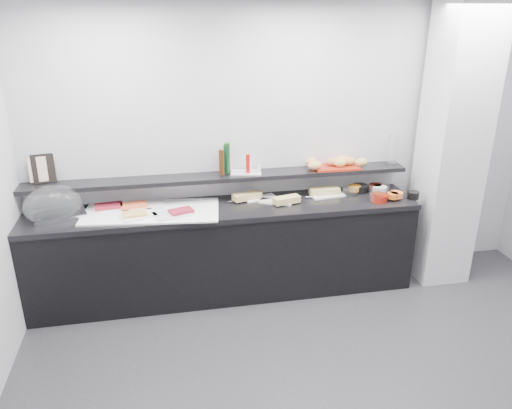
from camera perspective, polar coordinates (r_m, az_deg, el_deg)
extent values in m
plane|color=#2D2D30|center=(3.85, 11.54, -21.72)|extent=(5.00, 5.00, 0.00)
cube|color=#B3B5BA|center=(4.87, 4.00, 6.57)|extent=(5.00, 0.02, 2.70)
cube|color=silver|center=(5.16, 21.46, 5.96)|extent=(0.50, 0.50, 2.70)
cube|color=black|center=(4.81, -3.51, -5.49)|extent=(3.60, 0.60, 0.85)
cube|color=black|center=(4.62, -3.64, -0.53)|extent=(3.62, 0.62, 0.05)
cube|color=black|center=(4.69, -3.99, 3.15)|extent=(3.60, 0.25, 0.04)
cube|color=#B9BBC0|center=(4.69, -21.53, -1.11)|extent=(0.49, 0.39, 0.04)
ellipsoid|color=silver|center=(4.65, -22.20, -0.02)|extent=(0.58, 0.49, 0.34)
cube|color=white|center=(4.57, -11.85, -0.77)|extent=(1.25, 0.70, 0.01)
cube|color=white|center=(4.71, -16.50, -0.33)|extent=(0.28, 0.19, 0.01)
cube|color=maroon|center=(4.70, -16.48, -0.16)|extent=(0.26, 0.18, 0.02)
cube|color=silver|center=(4.66, -12.40, -0.15)|extent=(0.31, 0.21, 0.01)
cube|color=#F85A32|center=(4.66, -13.80, -0.05)|extent=(0.25, 0.18, 0.02)
cube|color=white|center=(4.47, -13.32, -1.23)|extent=(0.35, 0.29, 0.01)
cube|color=#D6A753|center=(4.46, -13.68, -1.05)|extent=(0.22, 0.16, 0.02)
cube|color=silver|center=(4.45, -9.47, -1.05)|extent=(0.38, 0.31, 0.01)
cube|color=maroon|center=(4.45, -8.55, -0.73)|extent=(0.24, 0.19, 0.02)
cube|color=white|center=(4.78, 0.49, 0.74)|extent=(0.33, 0.20, 0.01)
cube|color=tan|center=(4.73, -1.04, 0.99)|extent=(0.29, 0.18, 0.06)
cylinder|color=#AAADB1|center=(4.69, -2.38, 0.46)|extent=(0.15, 0.06, 0.01)
cube|color=silver|center=(4.70, 2.28, 0.32)|extent=(0.34, 0.25, 0.01)
cube|color=tan|center=(4.65, 3.52, 0.55)|extent=(0.27, 0.15, 0.06)
cylinder|color=silver|center=(4.67, 4.40, 0.28)|extent=(0.14, 0.10, 0.01)
cube|color=white|center=(4.90, 8.19, 1.04)|extent=(0.35, 0.19, 0.01)
cube|color=tan|center=(4.90, 7.82, 1.54)|extent=(0.30, 0.13, 0.06)
cylinder|color=silver|center=(4.81, 6.65, 0.88)|extent=(0.16, 0.03, 0.01)
cylinder|color=white|center=(4.96, 10.68, 1.46)|extent=(0.16, 0.16, 0.07)
cylinder|color=orange|center=(5.03, 11.23, 1.87)|extent=(0.16, 0.16, 0.05)
cylinder|color=black|center=(5.06, 11.80, 1.82)|extent=(0.18, 0.18, 0.07)
cylinder|color=#53160B|center=(5.11, 13.50, 1.99)|extent=(0.14, 0.14, 0.05)
cylinder|color=white|center=(5.09, 13.84, 1.74)|extent=(0.25, 0.25, 0.07)
cylinder|color=silver|center=(5.06, 13.96, 1.76)|extent=(0.17, 0.17, 0.05)
cylinder|color=maroon|center=(4.85, 13.91, 0.72)|extent=(0.19, 0.19, 0.07)
cylinder|color=#4E1C0B|center=(4.87, 13.83, 0.97)|extent=(0.16, 0.16, 0.05)
cylinder|color=white|center=(4.86, 13.67, 0.78)|extent=(0.16, 0.16, 0.07)
cylinder|color=orange|center=(4.94, 15.75, 1.09)|extent=(0.15, 0.15, 0.05)
cylinder|color=black|center=(5.01, 17.52, 1.03)|extent=(0.12, 0.12, 0.07)
cylinder|color=#C8571B|center=(4.91, 15.38, 0.99)|extent=(0.14, 0.14, 0.05)
cube|color=black|center=(4.82, -23.12, 3.79)|extent=(0.20, 0.11, 0.26)
cube|color=#C8A690|center=(4.81, -23.67, 3.69)|extent=(0.16, 0.07, 0.22)
cube|color=silver|center=(4.73, -1.14, 3.69)|extent=(0.31, 0.22, 0.01)
cylinder|color=#0E3317|center=(4.68, -3.40, 5.20)|extent=(0.07, 0.07, 0.26)
cylinder|color=#3A1D0A|center=(4.62, -3.96, 4.83)|extent=(0.06, 0.06, 0.24)
cylinder|color=#103E11|center=(4.69, -3.32, 5.37)|extent=(0.07, 0.07, 0.28)
cylinder|color=#BD0D0D|center=(4.67, -0.94, 4.68)|extent=(0.05, 0.05, 0.18)
cylinder|color=white|center=(4.70, 0.38, 4.11)|extent=(0.04, 0.04, 0.07)
cylinder|color=white|center=(4.73, -0.72, 4.21)|extent=(0.03, 0.03, 0.07)
cube|color=maroon|center=(4.97, 9.03, 4.36)|extent=(0.45, 0.32, 0.02)
ellipsoid|color=#D58851|center=(4.90, 6.32, 4.89)|extent=(0.14, 0.11, 0.08)
ellipsoid|color=tan|center=(5.00, 9.91, 5.05)|extent=(0.16, 0.11, 0.08)
ellipsoid|color=#C37B4A|center=(5.01, 9.62, 5.08)|extent=(0.15, 0.11, 0.08)
ellipsoid|color=tan|center=(4.79, 6.74, 4.47)|extent=(0.16, 0.11, 0.08)
ellipsoid|color=tan|center=(4.90, 9.58, 4.71)|extent=(0.13, 0.10, 0.08)
ellipsoid|color=gold|center=(4.96, 11.94, 4.75)|extent=(0.13, 0.08, 0.08)
ellipsoid|color=#B27444|center=(4.94, 8.81, 4.89)|extent=(0.16, 0.11, 0.08)
ellipsoid|color=#BA7F47|center=(4.98, 10.55, 4.92)|extent=(0.16, 0.12, 0.08)
cylinder|color=silver|center=(5.13, 15.34, 6.03)|extent=(0.11, 0.11, 0.30)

